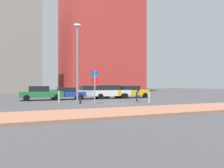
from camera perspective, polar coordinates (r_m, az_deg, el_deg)
ground_plane at (r=20.89m, az=-1.25°, el=-4.79°), size 120.00×120.00×0.00m
sidewalk_brick at (r=14.89m, az=8.65°, el=-6.46°), size 40.00×4.18×0.14m
parked_car_green at (r=26.05m, az=-17.04°, el=-2.13°), size 4.55×2.14×1.52m
parked_car_blue at (r=26.62m, az=-11.12°, el=-2.22°), size 4.14×2.15×1.36m
parked_car_silver at (r=27.56m, az=-5.04°, el=-1.95°), size 4.63×2.12×1.55m
parked_car_white at (r=28.08m, az=-0.41°, el=-1.87°), size 4.70×2.27×1.58m
parked_car_yellow at (r=29.21m, az=4.49°, el=-1.85°), size 4.62×2.11×1.51m
parking_sign_post at (r=20.25m, az=-4.25°, el=0.31°), size 0.59×0.16×2.94m
parking_meter at (r=22.28m, az=6.45°, el=-2.25°), size 0.18×0.14×1.33m
street_lamp at (r=23.03m, az=-8.47°, el=6.73°), size 0.70×0.36×7.62m
traffic_bollard_near at (r=20.77m, az=-7.76°, el=-3.57°), size 0.15×0.15×0.90m
traffic_bollard_mid at (r=21.95m, az=-12.86°, el=-3.12°), size 0.16×0.16×1.09m
traffic_bollard_far at (r=23.07m, az=6.07°, el=-3.07°), size 0.12×0.12×1.01m
traffic_bollard_edge at (r=21.76m, az=9.14°, el=-3.32°), size 0.17×0.17×0.96m
building_colorful_midrise at (r=55.71m, az=-3.10°, el=13.63°), size 16.36×14.85×29.74m
building_under_construction at (r=51.71m, az=-24.80°, el=7.88°), size 13.32×10.43×17.66m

